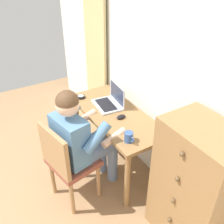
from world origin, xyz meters
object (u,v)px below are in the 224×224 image
(dresser, at_px, (194,189))
(laptop, at_px, (110,101))
(chair, at_px, (67,161))
(desk_clock, at_px, (81,97))
(computer_mouse, at_px, (121,117))
(coffee_mug, at_px, (129,137))
(desk, at_px, (115,122))
(person_seated, at_px, (82,137))

(dresser, bearing_deg, laptop, -178.59)
(chair, height_order, laptop, laptop)
(chair, height_order, desk_clock, chair)
(chair, relative_size, laptop, 2.44)
(computer_mouse, xyz_separation_m, coffee_mug, (0.35, -0.14, 0.03))
(laptop, bearing_deg, chair, -62.99)
(desk, xyz_separation_m, computer_mouse, (0.11, -0.00, 0.13))
(laptop, height_order, computer_mouse, laptop)
(person_seated, bearing_deg, desk_clock, 155.10)
(chair, bearing_deg, desk_clock, 144.34)
(desk, xyz_separation_m, person_seated, (0.15, -0.46, 0.08))
(desk_clock, relative_size, coffee_mug, 0.75)
(dresser, height_order, computer_mouse, dresser)
(desk, relative_size, chair, 1.37)
(chair, xyz_separation_m, laptop, (-0.35, 0.68, 0.27))
(laptop, bearing_deg, coffee_mug, -16.28)
(laptop, distance_m, computer_mouse, 0.28)
(desk, distance_m, desk_clock, 0.52)
(person_seated, xyz_separation_m, coffee_mug, (0.31, 0.31, 0.08))
(coffee_mug, bearing_deg, dresser, 19.34)
(dresser, height_order, laptop, dresser)
(chair, distance_m, computer_mouse, 0.68)
(desk, bearing_deg, desk_clock, -160.62)
(dresser, distance_m, person_seated, 1.06)
(coffee_mug, bearing_deg, chair, -119.37)
(dresser, distance_m, computer_mouse, 0.97)
(dresser, xyz_separation_m, coffee_mug, (-0.61, -0.21, 0.19))
(chair, relative_size, person_seated, 0.74)
(dresser, xyz_separation_m, person_seated, (-0.92, -0.53, 0.11))
(desk, relative_size, laptop, 3.34)
(laptop, distance_m, coffee_mug, 0.65)
(person_seated, xyz_separation_m, computer_mouse, (-0.04, 0.46, 0.05))
(dresser, relative_size, chair, 1.29)
(chair, xyz_separation_m, desk_clock, (-0.66, 0.47, 0.23))
(desk, height_order, dresser, dresser)
(dresser, xyz_separation_m, chair, (-0.89, -0.71, -0.07))
(desk, height_order, coffee_mug, coffee_mug)
(chair, bearing_deg, desk, 105.65)
(desk, bearing_deg, coffee_mug, -17.27)
(person_seated, distance_m, laptop, 0.59)
(person_seated, xyz_separation_m, desk_clock, (-0.62, 0.29, 0.05))
(dresser, distance_m, laptop, 1.25)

